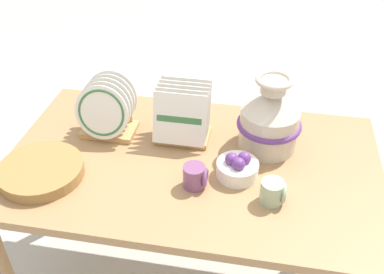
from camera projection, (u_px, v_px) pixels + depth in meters
The scene contains 8 objects.
display_table at pixel (192, 177), 1.74m from camera, with size 1.40×0.84×0.74m.
ceramic_vase at pixel (270, 118), 1.69m from camera, with size 0.25×0.25×0.30m.
dish_rack_round_plates at pixel (107, 112), 1.77m from camera, with size 0.22×0.19×0.23m.
dish_rack_square_plates at pixel (182, 119), 1.76m from camera, with size 0.21×0.18×0.22m.
wicker_charger_stack at pixel (41, 171), 1.60m from camera, with size 0.30×0.30×0.04m.
mug_plum_glaze at pixel (195, 176), 1.55m from camera, with size 0.09×0.08×0.08m.
mug_sage_glaze at pixel (273, 192), 1.49m from camera, with size 0.09×0.08×0.08m.
fruit_bowl at pixel (238, 167), 1.60m from camera, with size 0.15×0.15×0.10m.
Camera 1 is at (0.24, -1.29, 1.81)m, focal length 42.00 mm.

